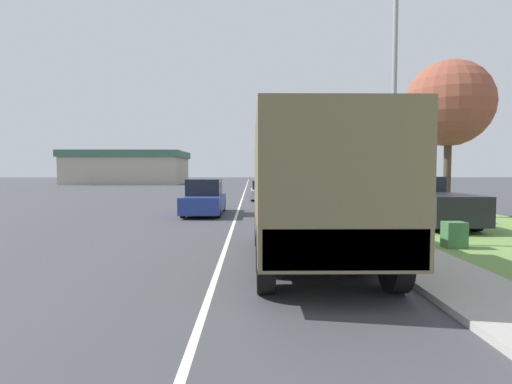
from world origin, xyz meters
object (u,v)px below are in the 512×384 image
at_px(military_truck, 313,186).
at_px(car_nearest_ahead, 205,199).
at_px(car_second_ahead, 264,191).
at_px(lamp_post, 388,76).
at_px(pickup_truck, 426,202).

xyz_separation_m(military_truck, car_nearest_ahead, (-3.62, 10.47, -1.01)).
distance_m(car_nearest_ahead, car_second_ahead, 10.06).
distance_m(military_truck, lamp_post, 4.71).
bearing_deg(pickup_truck, car_second_ahead, 114.39).
height_order(military_truck, pickup_truck, military_truck).
distance_m(car_second_ahead, pickup_truck, 14.52).
bearing_deg(lamp_post, car_nearest_ahead, 128.01).
bearing_deg(car_nearest_ahead, lamp_post, -51.99).
relative_size(military_truck, car_second_ahead, 1.51).
bearing_deg(car_second_ahead, car_nearest_ahead, -108.13).
bearing_deg(pickup_truck, lamp_post, -125.80).
relative_size(car_nearest_ahead, car_second_ahead, 1.06).
xyz_separation_m(car_nearest_ahead, car_second_ahead, (3.13, 9.56, -0.12)).
bearing_deg(military_truck, car_nearest_ahead, 109.10).
bearing_deg(car_nearest_ahead, military_truck, -70.90).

